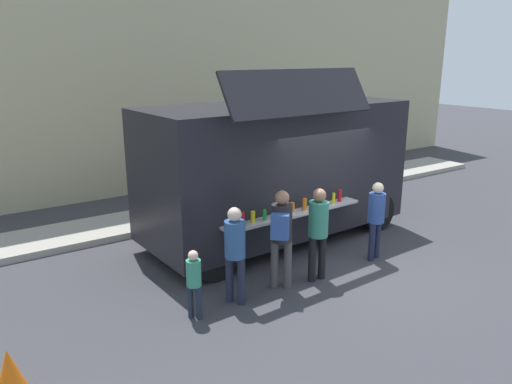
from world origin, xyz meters
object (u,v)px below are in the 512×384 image
customer_front_ordering (318,226)px  child_near_queue (194,278)px  food_truck_main (277,168)px  trash_bin (324,177)px  customer_mid_with_backpack (281,230)px  customer_rear_waiting (235,247)px  customer_extra_browsing (376,214)px  traffic_cone_orange (9,369)px

customer_front_ordering → child_near_queue: bearing=92.9°
food_truck_main → trash_bin: 4.37m
customer_mid_with_backpack → child_near_queue: 1.79m
customer_rear_waiting → child_near_queue: size_ratio=1.46×
child_near_queue → trash_bin: bearing=-0.4°
customer_front_ordering → customer_extra_browsing: size_ratio=1.09×
customer_front_ordering → customer_mid_with_backpack: 0.76m
food_truck_main → customer_front_ordering: size_ratio=3.42×
traffic_cone_orange → customer_mid_with_backpack: 4.50m
trash_bin → customer_mid_with_backpack: 6.59m
child_near_queue → customer_mid_with_backpack: bearing=-31.7°
customer_rear_waiting → child_near_queue: customer_rear_waiting is taller
trash_bin → customer_extra_browsing: bearing=-120.5°
customer_rear_waiting → customer_front_ordering: bearing=-32.6°
trash_bin → customer_rear_waiting: size_ratio=0.54×
customer_mid_with_backpack → trash_bin: bearing=-5.1°
food_truck_main → traffic_cone_orange: 6.40m
traffic_cone_orange → customer_extra_browsing: size_ratio=0.34×
traffic_cone_orange → customer_rear_waiting: 3.55m
child_near_queue → customer_rear_waiting: bearing=-28.8°
customer_mid_with_backpack → customer_front_ordering: bearing=-54.3°
traffic_cone_orange → child_near_queue: 2.71m
customer_front_ordering → child_near_queue: (-2.49, 0.03, -0.36)m
trash_bin → food_truck_main: bearing=-146.6°
trash_bin → child_near_queue: 7.99m
customer_extra_browsing → child_near_queue: 4.09m
food_truck_main → customer_extra_browsing: (0.94, -2.05, -0.68)m
customer_front_ordering → traffic_cone_orange: bearing=95.8°
food_truck_main → customer_extra_browsing: 2.36m
traffic_cone_orange → customer_rear_waiting: customer_rear_waiting is taller
food_truck_main → trash_bin: size_ratio=6.64×
food_truck_main → customer_extra_browsing: food_truck_main is taller
child_near_queue → food_truck_main: bearing=-0.3°
customer_front_ordering → customer_extra_browsing: bearing=-83.7°
customer_front_ordering → customer_mid_with_backpack: customer_mid_with_backpack is taller
customer_rear_waiting → traffic_cone_orange: bearing=155.8°
customer_extra_browsing → customer_rear_waiting: bearing=76.4°
trash_bin → customer_rear_waiting: 7.31m
customer_extra_browsing → child_near_queue: bearing=77.5°
trash_bin → child_near_queue: (-6.65, -4.41, 0.23)m
customer_front_ordering → child_near_queue: size_ratio=1.52×
food_truck_main → child_near_queue: 3.89m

